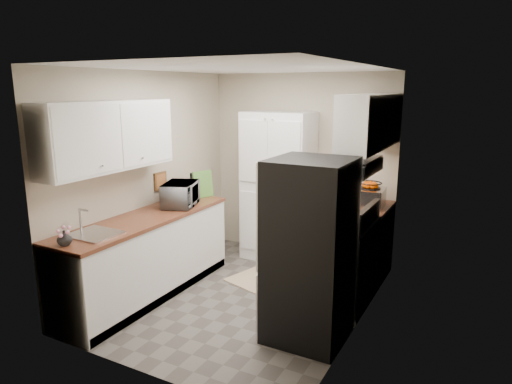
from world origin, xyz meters
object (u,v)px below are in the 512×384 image
pantry_cabinet (278,187)px  toaster_oven (370,198)px  microwave (180,194)px  wine_bottle (191,187)px  electric_range (339,261)px  refrigerator (310,251)px

pantry_cabinet → toaster_oven: size_ratio=5.13×
microwave → wine_bottle: 0.34m
pantry_cabinet → toaster_oven: pantry_cabinet is taller
electric_range → toaster_oven: toaster_oven is taller
pantry_cabinet → wine_bottle: size_ratio=6.43×
toaster_oven → microwave: bearing=-157.3°
electric_range → microwave: size_ratio=2.20×
wine_bottle → microwave: bearing=-76.9°
microwave → toaster_oven: bearing=-85.0°
toaster_oven → electric_range: bearing=-102.6°
pantry_cabinet → electric_range: pantry_cabinet is taller
refrigerator → microwave: size_ratio=3.31×
pantry_cabinet → wine_bottle: (-0.81, -0.86, 0.08)m
refrigerator → toaster_oven: bearing=84.5°
microwave → electric_range: bearing=-103.8°
electric_range → wine_bottle: bearing=178.0°
microwave → toaster_oven: 2.26m
wine_bottle → toaster_oven: bearing=18.0°
pantry_cabinet → refrigerator: (1.14, -1.73, -0.15)m
wine_bottle → toaster_oven: wine_bottle is taller
toaster_oven → pantry_cabinet: bearing=168.5°
electric_range → refrigerator: refrigerator is taller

